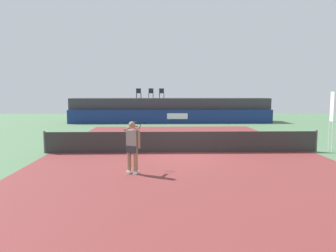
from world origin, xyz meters
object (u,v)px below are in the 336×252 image
Objects in this scene: spectator_chair_left at (151,93)px; umpire_chair at (334,117)px; net_post_near at (45,142)px; net_post_far at (316,141)px; spectator_chair_center at (162,93)px; spectator_chair_far_left at (139,93)px; tennis_player at (132,145)px.

spectator_chair_left reaches higher than umpire_chair.
net_post_near is 1.00× the size of net_post_far.
umpire_chair is (8.74, -14.95, -1.11)m from spectator_chair_left.
spectator_chair_center is 16.39m from net_post_near.
spectator_chair_far_left and spectator_chair_left have the same top height.
net_post_far is at bearing -178.80° from umpire_chair.
net_post_far is at bearing 0.00° from net_post_near.
umpire_chair reaches higher than tennis_player.
umpire_chair is 1.56× the size of tennis_player.
spectator_chair_center is 0.89× the size of net_post_far.
net_post_far is at bearing -65.49° from spectator_chair_center.
spectator_chair_center is (0.98, 0.35, 0.00)m from spectator_chair_left.
spectator_chair_center is (2.11, 0.21, 0.00)m from spectator_chair_far_left.
spectator_chair_left is 1.00× the size of spectator_chair_center.
net_post_near is 12.40m from net_post_far.
tennis_player reaches higher than net_post_near.
spectator_chair_left is (1.13, -0.14, 0.00)m from spectator_chair_far_left.
tennis_player reaches higher than net_post_far.
spectator_chair_far_left is at bearing -174.41° from spectator_chair_center.
umpire_chair is at bearing -63.09° from spectator_chair_center.
tennis_player is at bearing -90.56° from spectator_chair_left.
spectator_chair_far_left is 0.89× the size of net_post_near.
spectator_chair_center is at bearing 5.59° from spectator_chair_far_left.
spectator_chair_left is at bearing 120.32° from umpire_chair.
net_post_far is (9.09, -15.11, -2.19)m from spectator_chair_far_left.
spectator_chair_center reaches higher than net_post_near.
spectator_chair_left is at bearing -7.22° from spectator_chair_far_left.
spectator_chair_center is at bearing 86.52° from tennis_player.
spectator_chair_left and spectator_chair_center have the same top height.
spectator_chair_left is 17.36m from umpire_chair.
umpire_chair is at bearing -59.68° from spectator_chair_left.
net_post_far is (-0.78, -0.02, -1.09)m from umpire_chair.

